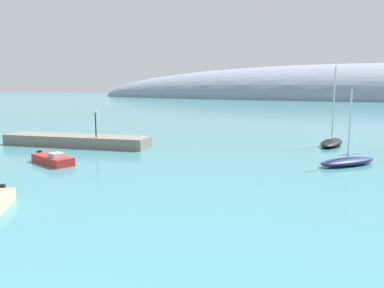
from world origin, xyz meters
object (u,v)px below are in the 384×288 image
at_px(sailboat_navy_near_shore, 348,161).
at_px(harbor_lamp_post, 95,120).
at_px(motorboat_red_alongside_breakwater, 53,159).
at_px(sailboat_black_mid_mooring, 332,142).

bearing_deg(sailboat_navy_near_shore, harbor_lamp_post, -46.56).
relative_size(motorboat_red_alongside_breakwater, harbor_lamp_post, 1.75).
bearing_deg(sailboat_black_mid_mooring, sailboat_navy_near_shore, -162.88).
bearing_deg(harbor_lamp_post, sailboat_navy_near_shore, 1.64).
bearing_deg(harbor_lamp_post, motorboat_red_alongside_breakwater, -79.44).
xyz_separation_m(sailboat_black_mid_mooring, harbor_lamp_post, (-27.06, -13.41, 3.00)).
height_order(sailboat_black_mid_mooring, motorboat_red_alongside_breakwater, sailboat_black_mid_mooring).
xyz_separation_m(motorboat_red_alongside_breakwater, harbor_lamp_post, (-1.80, 9.68, 3.06)).
distance_m(sailboat_black_mid_mooring, harbor_lamp_post, 30.35).
height_order(sailboat_black_mid_mooring, harbor_lamp_post, sailboat_black_mid_mooring).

